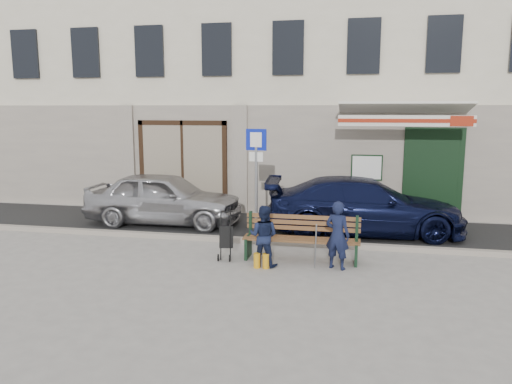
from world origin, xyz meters
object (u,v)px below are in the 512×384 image
(bench, at_px, (299,239))
(stroller, at_px, (226,238))
(car_silver, at_px, (164,198))
(car_navy, at_px, (364,206))
(woman, at_px, (263,236))
(man, at_px, (337,235))
(parking_sign, at_px, (256,167))

(bench, xyz_separation_m, stroller, (-1.50, -0.20, -0.02))
(car_silver, height_order, car_navy, car_silver)
(bench, xyz_separation_m, woman, (-0.65, -0.50, 0.16))
(man, height_order, stroller, man)
(car_navy, distance_m, bench, 2.85)
(car_navy, distance_m, man, 2.96)
(car_silver, relative_size, woman, 3.41)
(bench, distance_m, stroller, 1.52)
(car_silver, bearing_deg, stroller, -138.50)
(car_silver, relative_size, bench, 1.75)
(car_silver, distance_m, man, 5.58)
(man, bearing_deg, woman, 24.38)
(man, bearing_deg, parking_sign, -19.93)
(car_silver, distance_m, woman, 4.48)
(woman, bearing_deg, parking_sign, -65.09)
(woman, xyz_separation_m, stroller, (-0.85, 0.30, -0.18))
(car_navy, relative_size, bench, 2.03)
(woman, bearing_deg, stroller, -10.80)
(bench, bearing_deg, car_silver, 147.48)
(car_navy, xyz_separation_m, woman, (-1.99, -3.01, -0.09))
(bench, relative_size, woman, 1.95)
(parking_sign, bearing_deg, bench, -39.09)
(man, height_order, woman, man)
(man, relative_size, stroller, 1.37)
(car_navy, height_order, man, car_navy)
(stroller, bearing_deg, woman, -32.02)
(woman, distance_m, stroller, 0.92)
(bench, relative_size, man, 1.77)
(parking_sign, distance_m, stroller, 2.01)
(woman, bearing_deg, car_silver, -33.56)
(man, xyz_separation_m, stroller, (-2.30, 0.21, -0.24))
(car_silver, height_order, woman, car_silver)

